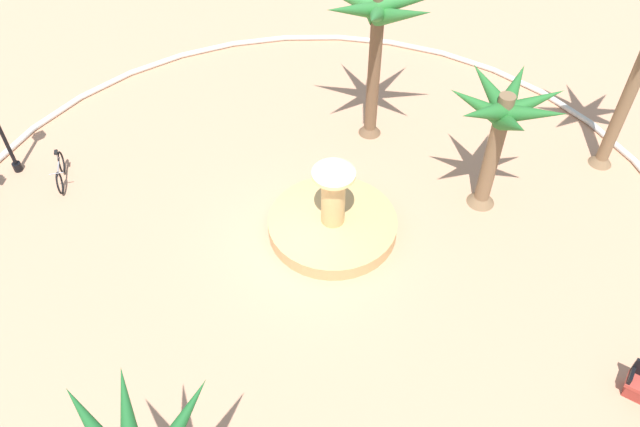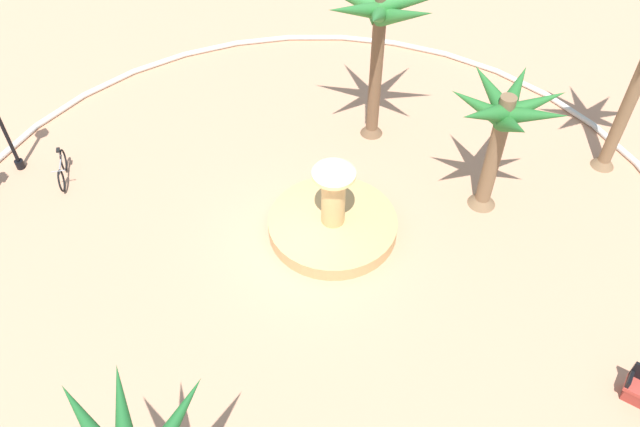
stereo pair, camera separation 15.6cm
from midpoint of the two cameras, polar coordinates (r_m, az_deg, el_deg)
The scene contains 6 objects.
ground_plane at distance 18.61m, azimuth -0.26°, elevation -2.37°, with size 80.00×80.00×0.00m, color tan.
plaza_curb at distance 18.54m, azimuth -0.26°, elevation -2.17°, with size 22.39×22.39×0.20m, color silver.
fountain at distance 18.62m, azimuth 1.40°, elevation -0.85°, with size 3.82×3.82×2.35m.
palm_tree_near_fountain at distance 19.74m, azimuth 5.70°, elevation 17.49°, with size 4.54×4.40×5.74m.
palm_tree_mid_plaza at distance 18.26m, azimuth 16.44°, elevation 7.93°, with size 3.41×3.39×4.29m.
bicycle_red_frame at distance 21.77m, azimuth -22.07°, elevation 3.70°, with size 0.84×1.56×0.94m.
Camera 2 is at (7.68, 9.55, 14.01)m, focal length 35.43 mm.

